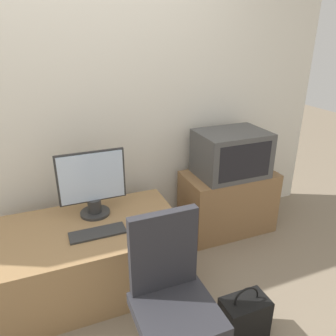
% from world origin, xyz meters
% --- Properties ---
extents(wall_back, '(4.40, 0.05, 2.60)m').
position_xyz_m(wall_back, '(0.00, 1.32, 1.30)').
color(wall_back, silver).
rests_on(wall_back, ground_plane).
extents(desk, '(1.30, 0.75, 0.48)m').
position_xyz_m(desk, '(-0.13, 0.74, 0.24)').
color(desk, '#937047').
rests_on(desk, ground_plane).
extents(side_stand, '(0.81, 0.44, 0.56)m').
position_xyz_m(side_stand, '(1.17, 1.00, 0.28)').
color(side_stand, olive).
rests_on(side_stand, ground_plane).
extents(main_monitor, '(0.48, 0.21, 0.48)m').
position_xyz_m(main_monitor, '(-0.04, 0.89, 0.72)').
color(main_monitor, '#2D2D2D').
rests_on(main_monitor, desk).
extents(keyboard, '(0.37, 0.13, 0.01)m').
position_xyz_m(keyboard, '(-0.07, 0.63, 0.49)').
color(keyboard, '#2D2D2D').
rests_on(keyboard, desk).
extents(mouse, '(0.06, 0.04, 0.03)m').
position_xyz_m(mouse, '(0.19, 0.64, 0.50)').
color(mouse, silver).
rests_on(mouse, desk).
extents(crt_tv, '(0.58, 0.43, 0.39)m').
position_xyz_m(crt_tv, '(1.16, 0.99, 0.76)').
color(crt_tv, '#474747').
rests_on(crt_tv, side_stand).
extents(office_chair, '(0.54, 0.54, 0.90)m').
position_xyz_m(office_chair, '(0.18, -0.07, 0.36)').
color(office_chair, '#333333').
rests_on(office_chair, ground_plane).
extents(handbag, '(0.28, 0.17, 0.37)m').
position_xyz_m(handbag, '(0.64, -0.06, 0.14)').
color(handbag, black).
rests_on(handbag, ground_plane).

